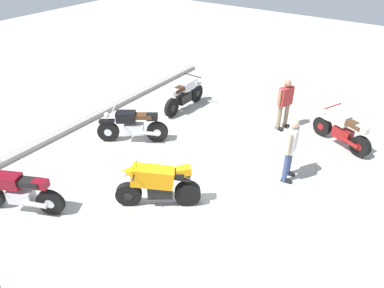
# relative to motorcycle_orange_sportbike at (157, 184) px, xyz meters

# --- Properties ---
(ground_plane) EXTENTS (40.00, 40.00, 0.00)m
(ground_plane) POSITION_rel_motorcycle_orange_sportbike_xyz_m (0.82, -0.10, -0.59)
(ground_plane) COLOR #B7B2A8
(curb_edge) EXTENTS (14.00, 0.30, 0.15)m
(curb_edge) POSITION_rel_motorcycle_orange_sportbike_xyz_m (0.82, 4.50, -0.52)
(curb_edge) COLOR #9C978F
(curb_edge) RESTS_ON ground
(motorcycle_orange_sportbike) EXTENTS (1.30, 1.69, 1.14)m
(motorcycle_orange_sportbike) POSITION_rel_motorcycle_orange_sportbike_xyz_m (0.00, 0.00, 0.00)
(motorcycle_orange_sportbike) COLOR black
(motorcycle_orange_sportbike) RESTS_ON ground
(motorcycle_cream_vintage) EXTENTS (1.03, 1.84, 1.07)m
(motorcycle_cream_vintage) POSITION_rel_motorcycle_orange_sportbike_xyz_m (5.05, -2.71, -0.11)
(motorcycle_cream_vintage) COLOR black
(motorcycle_cream_vintage) RESTS_ON ground
(motorcycle_black_cruiser) EXTENTS (1.28, 1.79, 1.09)m
(motorcycle_black_cruiser) POSITION_rel_motorcycle_orange_sportbike_xyz_m (1.75, 2.38, -0.07)
(motorcycle_black_cruiser) COLOR black
(motorcycle_black_cruiser) RESTS_ON ground
(motorcycle_silver_cruiser) EXTENTS (2.09, 0.70, 1.09)m
(motorcycle_silver_cruiser) POSITION_rel_motorcycle_orange_sportbike_xyz_m (4.38, 2.42, -0.07)
(motorcycle_silver_cruiser) COLOR black
(motorcycle_silver_cruiser) RESTS_ON ground
(motorcycle_maroon_cruiser) EXTENTS (1.05, 1.93, 1.09)m
(motorcycle_maroon_cruiser) POSITION_rel_motorcycle_orange_sportbike_xyz_m (-1.92, 2.38, -0.07)
(motorcycle_maroon_cruiser) COLOR black
(motorcycle_maroon_cruiser) RESTS_ON ground
(person_in_white_shirt) EXTENTS (0.66, 0.36, 1.71)m
(person_in_white_shirt) POSITION_rel_motorcycle_orange_sportbike_xyz_m (2.65, -2.05, 0.38)
(person_in_white_shirt) COLOR #384772
(person_in_white_shirt) RESTS_ON ground
(person_in_red_shirt) EXTENTS (0.63, 0.43, 1.63)m
(person_in_red_shirt) POSITION_rel_motorcycle_orange_sportbike_xyz_m (5.05, -0.91, 0.32)
(person_in_red_shirt) COLOR gray
(person_in_red_shirt) RESTS_ON ground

